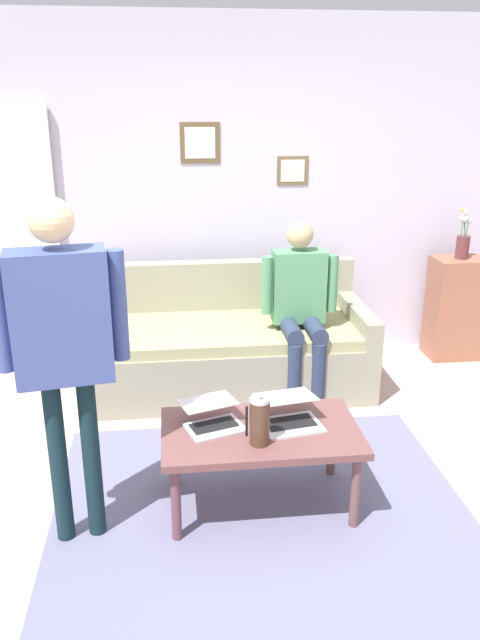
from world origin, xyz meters
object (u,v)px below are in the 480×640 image
(coffee_table, at_px, (261,438))
(flower_vase, at_px, (463,241))
(person_standing, at_px, (62,333))
(laptop_center, at_px, (212,419))
(interior_door, at_px, (6,243))
(couch, at_px, (229,346))
(person_seated, at_px, (300,300))
(french_press, at_px, (260,421))
(laptop_left, at_px, (289,415))
(side_shelf, at_px, (455,308))

(coffee_table, xyz_separation_m, flower_vase, (-1.92, -1.89, 0.59))
(coffee_table, distance_m, person_standing, 1.17)
(laptop_center, bearing_deg, interior_door, -54.54)
(couch, height_order, person_seated, person_seated)
(interior_door, relative_size, flower_vase, 5.00)
(laptop_center, distance_m, french_press, 0.31)
(person_standing, distance_m, person_seated, 2.07)
(interior_door, height_order, french_press, interior_door)
(french_press, height_order, person_standing, person_standing)
(coffee_table, bearing_deg, interior_door, -51.10)
(couch, xyz_separation_m, person_standing, (0.91, 1.70, 0.79))
(coffee_table, relative_size, person_standing, 0.61)
(laptop_left, height_order, flower_vase, flower_vase)
(flower_vase, bearing_deg, side_shelf, -146.97)
(french_press, bearing_deg, flower_vase, -133.82)
(laptop_left, distance_m, french_press, 0.28)
(side_shelf, height_order, person_standing, person_standing)
(coffee_table, distance_m, laptop_left, 0.20)
(person_standing, xyz_separation_m, person_seated, (-1.41, -1.47, -0.36))
(laptop_center, relative_size, french_press, 1.35)
(laptop_left, relative_size, french_press, 1.36)
(coffee_table, distance_m, laptop_center, 0.27)
(coffee_table, height_order, french_press, french_press)
(interior_door, relative_size, coffee_table, 1.98)
(coffee_table, distance_m, french_press, 0.23)
(interior_door, xyz_separation_m, person_seated, (-2.18, 0.79, -0.30))
(interior_door, distance_m, person_seated, 2.34)
(interior_door, bearing_deg, side_shelf, 176.50)
(couch, distance_m, laptop_left, 1.52)
(interior_door, distance_m, laptop_center, 2.57)
(laptop_left, bearing_deg, coffee_table, 17.73)
(couch, height_order, coffee_table, couch)
(person_standing, bearing_deg, interior_door, -71.16)
(interior_door, xyz_separation_m, laptop_center, (-1.46, 2.05, -0.52))
(laptop_center, height_order, french_press, french_press)
(couch, bearing_deg, laptop_left, 96.78)
(couch, xyz_separation_m, french_press, (0.01, 1.69, 0.28))
(laptop_left, distance_m, laptop_center, 0.41)
(couch, xyz_separation_m, side_shelf, (-1.94, -0.34, 0.12))
(side_shelf, bearing_deg, laptop_left, 46.26)
(coffee_table, bearing_deg, couch, -89.31)
(laptop_left, bearing_deg, side_shelf, -133.74)
(french_press, xyz_separation_m, person_seated, (-0.50, -1.46, 0.14))
(couch, height_order, side_shelf, couch)
(interior_door, relative_size, french_press, 7.36)
(couch, xyz_separation_m, flower_vase, (-1.94, -0.34, 0.69))
(couch, relative_size, laptop_left, 5.42)
(couch, bearing_deg, side_shelf, -170.07)
(interior_door, distance_m, french_press, 2.84)
(couch, distance_m, laptop_center, 1.51)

